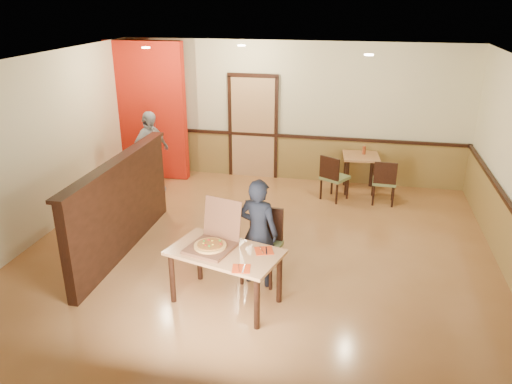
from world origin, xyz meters
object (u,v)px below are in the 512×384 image
Objects in this scene: main_table at (225,259)px; side_chair_left at (333,176)px; side_chair_right at (384,180)px; passerby at (151,153)px; condiment at (364,150)px; pizza_box at (213,242)px; side_table at (360,164)px; diner_chair at (263,242)px; diner at (258,233)px.

side_chair_left reaches higher than main_table.
side_chair_right is 0.53× the size of passerby.
side_chair_left is at bearing 89.02° from main_table.
condiment is (4.00, 0.99, 0.00)m from passerby.
pizza_box is (-0.17, 0.05, 0.18)m from main_table.
side_chair_right is at bearing 76.61° from main_table.
side_table is at bearing -51.55° from side_chair_right.
main_table is 0.25m from pizza_box.
pizza_box reaches higher than diner_chair.
pizza_box is at bearing -112.55° from side_table.
side_chair_right is 4.21m from pizza_box.
diner is (-0.78, -3.11, 0.26)m from side_chair_left.
condiment reaches higher than side_table.
side_chair_right is 5.32× the size of condiment.
condiment reaches higher than side_chair_left.
diner_chair is 0.85m from pizza_box.
pizza_box is (-1.74, -4.20, 0.24)m from side_table.
diner is at bearing 106.98° from side_chair_left.
side_chair_left is at bearing 1.87° from side_chair_right.
main_table is at bearing 63.32° from side_chair_right.
side_table is (0.48, 0.61, 0.07)m from side_chair_left.
diner is at bearing 75.89° from main_table.
diner_chair reaches higher than condiment.
pizza_box is at bearing -112.72° from condiment.
condiment is at bearing -96.62° from side_chair_left.
side_table is 0.27m from condiment.
side_chair_left is 1.21× the size of pizza_box.
pizza_box is at bearing 101.76° from side_chair_left.
main_table is at bearing 104.48° from side_chair_left.
main_table is 3.81m from side_chair_left.
condiment is (0.05, 0.09, 0.25)m from side_table.
diner is at bearing -109.09° from condiment.
condiment is at bearing 78.25° from diner_chair.
passerby is at bearing -33.21° from diner.
pizza_box is (2.20, -3.29, -0.01)m from passerby.
diner reaches higher than main_table.
side_chair_right is 0.76m from side_table.
side_table is 4.61× the size of condiment.
condiment is (1.32, 3.80, 0.06)m from diner.
diner_chair reaches higher than side_chair_right.
side_table is at bearing -56.35° from passerby.
side_chair_right is 1.17× the size of pizza_box.
side_table is 0.50× the size of diner.
main_table is 4.53m from side_table.
diner is 9.29× the size of condiment.
diner is at bearing 60.18° from pizza_box.
passerby is (-2.38, 3.35, 0.19)m from main_table.
pizza_box is at bearing 58.28° from diner.
main_table is at bearing -2.63° from pizza_box.
side_chair_left is at bearing -128.60° from side_table.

